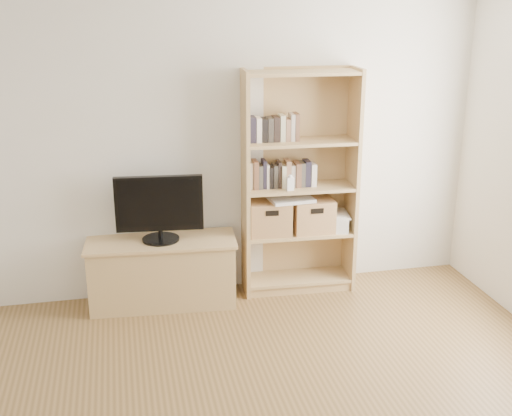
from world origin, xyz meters
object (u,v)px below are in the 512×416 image
object	(u,v)px
tv_stand	(163,273)
television	(159,208)
basket_right	(312,215)
bookshelf	(300,184)
basket_left	(270,217)
laptop	(291,199)
baby_monitor	(290,184)

from	to	relation	value
tv_stand	television	distance (m)	0.57
television	basket_right	bearing A→B (deg)	7.24
bookshelf	basket_left	bearing A→B (deg)	-178.81
basket_left	basket_right	world-z (taller)	basket_left
laptop	baby_monitor	bearing A→B (deg)	-117.25
laptop	television	bearing A→B (deg)	176.72
basket_right	laptop	bearing A→B (deg)	-176.10
tv_stand	bookshelf	bearing A→B (deg)	6.68
baby_monitor	tv_stand	bearing A→B (deg)	172.55
baby_monitor	basket_left	world-z (taller)	baby_monitor
tv_stand	laptop	world-z (taller)	laptop
tv_stand	laptop	xyz separation A→B (m)	(1.11, 0.03, 0.57)
bookshelf	basket_right	xyz separation A→B (m)	(0.12, -0.01, -0.29)
television	baby_monitor	bearing A→B (deg)	2.74
tv_stand	baby_monitor	world-z (taller)	baby_monitor
basket_left	laptop	bearing A→B (deg)	-3.27
tv_stand	bookshelf	xyz separation A→B (m)	(1.19, 0.05, 0.69)
baby_monitor	basket_right	size ratio (longest dim) A/B	0.32
television	basket_right	size ratio (longest dim) A/B	2.04
laptop	bookshelf	bearing A→B (deg)	10.36
tv_stand	basket_left	size ratio (longest dim) A/B	3.38
television	bookshelf	bearing A→B (deg)	7.91
tv_stand	basket_left	xyz separation A→B (m)	(0.93, 0.06, 0.41)
bookshelf	baby_monitor	bearing A→B (deg)	-135.00
basket_left	laptop	world-z (taller)	laptop
tv_stand	baby_monitor	size ratio (longest dim) A/B	10.71
tv_stand	laptop	distance (m)	1.25
basket_left	bookshelf	bearing A→B (deg)	4.00
bookshelf	basket_right	size ratio (longest dim) A/B	5.56
basket_right	basket_left	bearing A→B (deg)	178.28
television	basket_left	xyz separation A→B (m)	(0.93, 0.06, -0.17)
bookshelf	television	distance (m)	1.20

